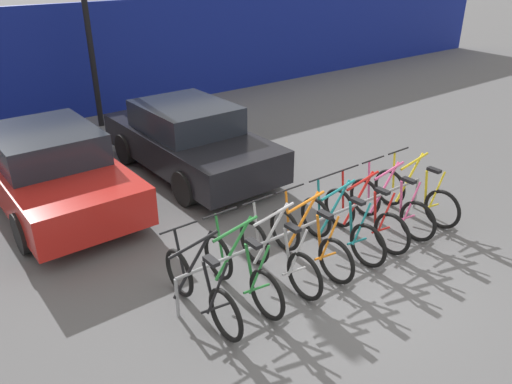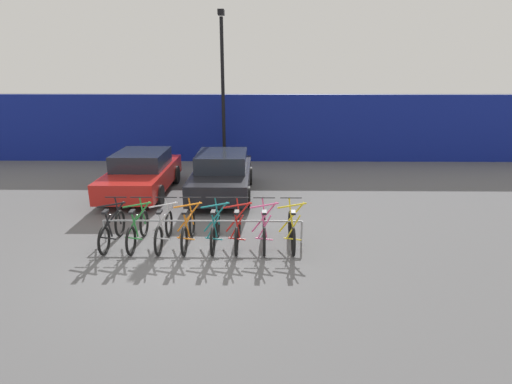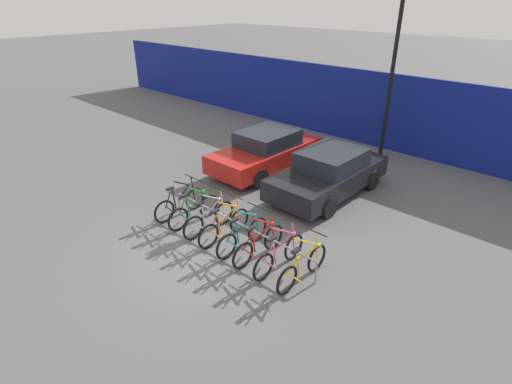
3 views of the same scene
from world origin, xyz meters
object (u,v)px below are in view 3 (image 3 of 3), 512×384
at_px(car_black, 329,173).
at_px(car_red, 266,151).
at_px(bicycle_black, 180,203).
at_px(bicycle_orange, 224,226).
at_px(bicycle_pink, 279,255).
at_px(bicycle_yellow, 303,267).
at_px(bicycle_red, 259,244).
at_px(lamp_post, 393,64).
at_px(bicycle_teal, 242,236).
at_px(bike_rack, 237,224).
at_px(bicycle_green, 194,211).
at_px(bicycle_silver, 209,218).

bearing_deg(car_black, car_red, 177.31).
bearing_deg(bicycle_black, bicycle_orange, 2.65).
relative_size(bicycle_black, car_black, 0.40).
height_order(bicycle_pink, bicycle_yellow, same).
bearing_deg(bicycle_pink, car_red, 133.08).
height_order(bicycle_orange, bicycle_red, same).
bearing_deg(bicycle_pink, lamp_post, 100.12).
relative_size(bicycle_orange, bicycle_teal, 1.00).
relative_size(bicycle_pink, car_red, 0.40).
xyz_separation_m(bike_rack, bicycle_yellow, (2.11, -0.15, -0.12)).
distance_m(bicycle_teal, bicycle_pink, 1.15).
bearing_deg(bicycle_teal, bicycle_orange, -178.40).
relative_size(bicycle_teal, bicycle_pink, 1.00).
distance_m(car_black, lamp_post, 4.86).
bearing_deg(bicycle_black, bicycle_yellow, 2.65).
distance_m(bicycle_orange, bicycle_teal, 0.64).
xyz_separation_m(car_red, car_black, (2.67, -0.13, -0.00)).
relative_size(bicycle_green, bicycle_teal, 1.00).
distance_m(bicycle_yellow, car_black, 4.45).
bearing_deg(bicycle_yellow, bicycle_teal, -179.65).
distance_m(bicycle_silver, bicycle_yellow, 3.01).
distance_m(bicycle_green, bicycle_red, 2.36).
height_order(bicycle_red, car_black, car_black).
bearing_deg(car_red, bicycle_black, -83.83).
bearing_deg(car_red, bicycle_yellow, -41.24).
distance_m(bicycle_green, bicycle_silver, 0.62).
xyz_separation_m(bicycle_black, bicycle_teal, (2.43, 0.00, 0.00)).
height_order(bicycle_pink, lamp_post, lamp_post).
relative_size(bicycle_orange, car_red, 0.40).
distance_m(bicycle_black, lamp_post, 8.76).
distance_m(bicycle_silver, bicycle_pink, 2.36).
height_order(bicycle_black, bicycle_green, same).
distance_m(bicycle_teal, bicycle_red, 0.53).
bearing_deg(bicycle_green, bicycle_yellow, 3.32).
bearing_deg(bicycle_green, lamp_post, 83.72).
xyz_separation_m(bicycle_pink, car_red, (-4.02, 4.09, 0.31)).
bearing_deg(lamp_post, bicycle_green, -99.60).
distance_m(bicycle_green, bicycle_teal, 1.83).
height_order(bicycle_green, car_black, car_black).
bearing_deg(lamp_post, car_black, -86.02).
height_order(bicycle_orange, lamp_post, lamp_post).
relative_size(bicycle_yellow, car_red, 0.40).
xyz_separation_m(bicycle_black, lamp_post, (1.95, 7.97, 3.06)).
bearing_deg(bicycle_orange, lamp_post, 88.63).
xyz_separation_m(car_red, lamp_post, (2.39, 3.88, 2.74)).
distance_m(bicycle_black, bicycle_pink, 3.58).
xyz_separation_m(bicycle_black, bicycle_orange, (1.80, 0.00, 0.00)).
bearing_deg(car_red, bicycle_green, -75.66).
xyz_separation_m(bicycle_yellow, car_black, (-2.00, 3.97, 0.31)).
bearing_deg(bicycle_teal, bicycle_pink, 1.60).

